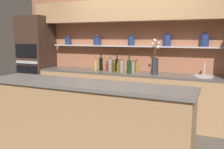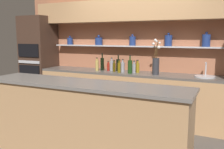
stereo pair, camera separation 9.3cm
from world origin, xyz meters
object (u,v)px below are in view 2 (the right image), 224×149
sink_fixture (205,76)px  bottle_oil_5 (138,68)px  bottle_sauce_0 (108,67)px  bottle_wine_3 (118,65)px  bottle_spirit_2 (123,67)px  bottle_oil_8 (114,67)px  bottle_wine_7 (102,64)px  bottle_oil_11 (137,67)px  bottle_spirit_9 (97,65)px  bottle_oil_10 (119,67)px  flower_vase (156,64)px  bottle_spirit_6 (134,68)px  oven_tower (39,62)px  bottle_spirit_4 (112,65)px  bottle_wine_1 (130,67)px

sink_fixture → bottle_oil_5: 1.20m
bottle_sauce_0 → bottle_wine_3: bottle_wine_3 is taller
bottle_spirit_2 → bottle_oil_8: bottle_spirit_2 is taller
bottle_wine_7 → bottle_oil_11: size_ratio=1.51×
bottle_spirit_2 → bottle_wine_7: (-0.48, 0.07, 0.03)m
bottle_spirit_9 → bottle_oil_10: (0.51, -0.05, -0.01)m
bottle_oil_8 → bottle_oil_5: bearing=7.9°
flower_vase → bottle_wine_7: size_ratio=1.84×
sink_fixture → bottle_spirit_6: size_ratio=1.46×
flower_vase → bottle_oil_5: flower_vase is taller
oven_tower → bottle_sauce_0: (1.76, 0.02, -0.02)m
bottle_oil_8 → bottle_spirit_9: bottle_spirit_9 is taller
bottle_oil_10 → bottle_spirit_4: bearing=147.8°
sink_fixture → bottle_oil_8: bearing=-177.9°
bottle_sauce_0 → bottle_spirit_2: bottle_spirit_2 is taller
bottle_sauce_0 → bottle_wine_1: 0.55m
flower_vase → bottle_wine_3: size_ratio=1.96×
sink_fixture → bottle_oil_8: size_ratio=1.46×
bottle_sauce_0 → bottle_spirit_9: size_ratio=0.74×
bottle_spirit_9 → sink_fixture: bearing=2.2°
bottle_spirit_2 → sink_fixture: bearing=2.2°
bottle_wine_3 → bottle_oil_8: bottle_wine_3 is taller
oven_tower → flower_vase: bearing=-1.4°
bottle_oil_5 → bottle_wine_3: bearing=170.6°
bottle_oil_5 → sink_fixture: bearing=-0.1°
bottle_sauce_0 → bottle_spirit_9: (-0.21, -0.08, 0.03)m
oven_tower → bottle_oil_5: oven_tower is taller
bottle_oil_5 → bottle_spirit_6: 0.08m
oven_tower → flower_vase: 2.75m
bottle_oil_8 → bottle_sauce_0: bearing=156.9°
bottle_spirit_9 → bottle_spirit_2: bearing=1.9°
bottle_spirit_2 → bottle_oil_11: bearing=33.5°
sink_fixture → bottle_oil_5: (-1.20, 0.00, 0.08)m
bottle_spirit_2 → bottle_oil_8: bearing=-178.7°
oven_tower → bottle_wine_3: size_ratio=6.27×
oven_tower → bottle_oil_8: (1.92, -0.05, -0.01)m
bottle_oil_5 → bottle_spirit_9: (-0.83, -0.08, 0.01)m
bottle_oil_5 → bottle_wine_7: 0.76m
bottle_oil_5 → bottle_spirit_2: bearing=-168.0°
bottle_sauce_0 → bottle_spirit_6: bearing=-5.8°
bottle_spirit_6 → bottle_spirit_9: (-0.78, -0.03, 0.02)m
sink_fixture → bottle_wine_1: 1.31m
sink_fixture → bottle_oil_5: bearing=179.9°
bottle_oil_8 → bottle_oil_10: (0.14, -0.07, 0.01)m
bottle_spirit_4 → bottle_oil_5: bottle_spirit_4 is taller
bottle_wine_3 → bottle_oil_10: (0.11, -0.20, -0.02)m
bottle_wine_7 → bottle_wine_1: bearing=-13.8°
flower_vase → bottle_oil_11: size_ratio=2.77×
bottle_spirit_2 → bottle_wine_7: 0.48m
flower_vase → bottle_wine_1: flower_vase is taller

